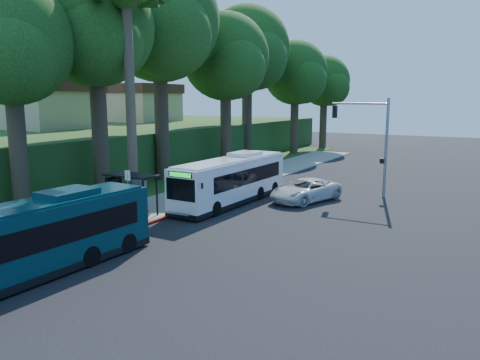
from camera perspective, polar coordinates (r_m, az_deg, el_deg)
The scene contains 19 objects.
ground at distance 27.24m, azimuth 2.42°, elevation -4.89°, with size 140.00×140.00×0.00m, color black.
sidewalk at distance 31.14m, azimuth -9.63°, elevation -3.03°, with size 4.50×70.00×0.12m, color gray.
red_curb at distance 26.73m, azimuth -11.21°, elevation -5.22°, with size 0.25×30.00×0.13m, color maroon.
grass_verge at distance 38.49m, azimuth -11.54°, elevation -0.66°, with size 8.00×70.00×0.06m, color #234719.
bus_shelter at distance 28.65m, azimuth -13.27°, elevation -0.71°, with size 3.20×1.51×2.55m.
stop_sign_pole at distance 25.82m, azimuth -13.48°, elevation -1.25°, with size 0.35×0.06×3.17m.
traffic_signal_pole at distance 34.54m, azimuth 15.80°, elevation 5.33°, with size 4.10×0.30×7.00m.
palm_tree at distance 30.31m, azimuth -13.66°, elevation 19.95°, with size 4.20×4.20×14.40m.
hillside_backdrop at distance 54.52m, azimuth -15.25°, elevation 4.81°, with size 24.00×60.00×8.80m.
tree_0 at distance 34.08m, azimuth -17.19°, elevation 16.64°, with size 8.40×8.00×15.70m.
tree_1 at distance 40.80m, azimuth -9.72°, elevation 17.91°, with size 10.50×10.00×18.26m.
tree_2 at distance 46.24m, azimuth -1.69°, elevation 14.28°, with size 8.82×8.40×15.12m.
tree_3 at distance 54.26m, azimuth 0.98°, elevation 15.23°, with size 10.08×9.60×17.28m.
tree_4 at distance 60.23m, azimuth 6.83°, elevation 12.48°, with size 8.40×8.00×14.14m.
tree_5 at distance 67.31m, azimuth 10.30°, elevation 11.47°, with size 7.35×7.00×12.86m.
tree_6 at distance 30.51m, azimuth -26.16°, elevation 14.10°, with size 7.56×7.20×13.74m.
white_bus at distance 31.37m, azimuth -0.94°, elevation 0.08°, with size 2.64×11.06×3.28m.
teal_bus at distance 20.20m, azimuth -23.79°, elevation -6.44°, with size 2.73×10.83×3.20m.
pickup at distance 32.29m, azimuth 8.01°, elevation -1.24°, with size 2.54×5.50×1.53m, color silver.
Camera 1 is at (11.97, -23.46, 6.96)m, focal length 35.00 mm.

